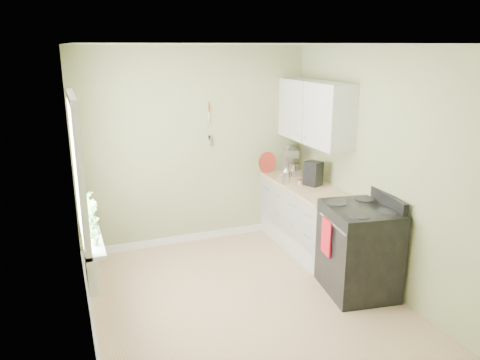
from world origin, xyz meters
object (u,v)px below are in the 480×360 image
object	(u,v)px
kettle	(286,176)
stove	(359,249)
stand_mixer	(292,162)
coffee_maker	(313,174)

from	to	relation	value
kettle	stove	bearing A→B (deg)	-80.64
stand_mixer	kettle	xyz separation A→B (m)	(-0.29, -0.40, -0.07)
stove	coffee_maker	xyz separation A→B (m)	(0.07, 1.19, 0.55)
stove	stand_mixer	bearing A→B (deg)	87.86
stove	stand_mixer	distance (m)	1.88
stand_mixer	stove	bearing A→B (deg)	-92.14
stove	kettle	size ratio (longest dim) A/B	5.31
stand_mixer	coffee_maker	world-z (taller)	stand_mixer
kettle	coffee_maker	world-z (taller)	coffee_maker
kettle	coffee_maker	bearing A→B (deg)	-33.09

